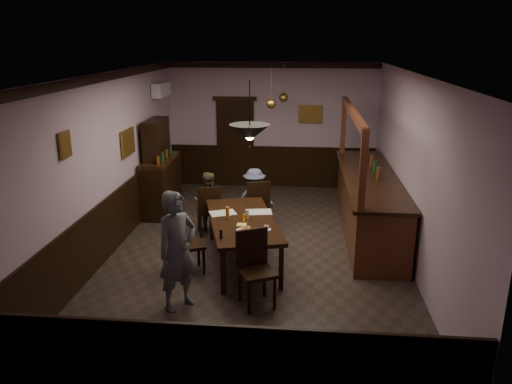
# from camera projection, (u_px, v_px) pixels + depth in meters

# --- Properties ---
(room) EXTENTS (5.01, 8.01, 3.01)m
(room) POSITION_uv_depth(u_px,v_px,m) (257.00, 167.00, 8.22)
(room) COLOR #2D2621
(room) RESTS_ON ground
(dining_table) EXTENTS (1.53, 2.38, 0.75)m
(dining_table) POSITION_uv_depth(u_px,v_px,m) (242.00, 223.00, 8.01)
(dining_table) COLOR black
(dining_table) RESTS_ON ground
(chair_far_left) EXTENTS (0.52, 0.52, 0.96)m
(chair_far_left) POSITION_uv_depth(u_px,v_px,m) (209.00, 208.00, 9.19)
(chair_far_left) COLOR black
(chair_far_left) RESTS_ON ground
(chair_far_right) EXTENTS (0.56, 0.56, 1.02)m
(chair_far_right) POSITION_uv_depth(u_px,v_px,m) (257.00, 204.00, 9.31)
(chair_far_right) COLOR black
(chair_far_right) RESTS_ON ground
(chair_near) EXTENTS (0.61, 0.61, 1.05)m
(chair_near) POSITION_uv_depth(u_px,v_px,m) (255.00, 264.00, 6.80)
(chair_near) COLOR black
(chair_near) RESTS_ON ground
(chair_side) EXTENTS (0.55, 0.55, 0.95)m
(chair_side) POSITION_uv_depth(u_px,v_px,m) (185.00, 241.00, 7.71)
(chair_side) COLOR black
(chair_side) RESTS_ON ground
(person_standing) EXTENTS (0.69, 0.71, 1.65)m
(person_standing) POSITION_uv_depth(u_px,v_px,m) (177.00, 251.00, 6.63)
(person_standing) COLOR slate
(person_standing) RESTS_ON ground
(person_seated_left) EXTENTS (0.60, 0.49, 1.14)m
(person_seated_left) POSITION_uv_depth(u_px,v_px,m) (208.00, 201.00, 9.44)
(person_seated_left) COLOR #4F5432
(person_seated_left) RESTS_ON ground
(person_seated_right) EXTENTS (0.82, 0.55, 1.17)m
(person_seated_right) POSITION_uv_depth(u_px,v_px,m) (254.00, 198.00, 9.57)
(person_seated_right) COLOR #505973
(person_seated_right) RESTS_ON ground
(newspaper_left) EXTENTS (0.50, 0.44, 0.01)m
(newspaper_left) POSITION_uv_depth(u_px,v_px,m) (223.00, 213.00, 8.26)
(newspaper_left) COLOR silver
(newspaper_left) RESTS_ON dining_table
(newspaper_right) EXTENTS (0.46, 0.36, 0.01)m
(newspaper_right) POSITION_uv_depth(u_px,v_px,m) (259.00, 212.00, 8.31)
(newspaper_right) COLOR silver
(newspaper_right) RESTS_ON dining_table
(napkin) EXTENTS (0.18, 0.18, 0.00)m
(napkin) POSITION_uv_depth(u_px,v_px,m) (242.00, 225.00, 7.76)
(napkin) COLOR #E6CA54
(napkin) RESTS_ON dining_table
(saucer) EXTENTS (0.15, 0.15, 0.01)m
(saucer) POSITION_uv_depth(u_px,v_px,m) (266.00, 230.00, 7.54)
(saucer) COLOR white
(saucer) RESTS_ON dining_table
(coffee_cup) EXTENTS (0.10, 0.10, 0.07)m
(coffee_cup) POSITION_uv_depth(u_px,v_px,m) (266.00, 228.00, 7.49)
(coffee_cup) COLOR white
(coffee_cup) RESTS_ON saucer
(pastry_plate) EXTENTS (0.22, 0.22, 0.01)m
(pastry_plate) POSITION_uv_depth(u_px,v_px,m) (243.00, 230.00, 7.51)
(pastry_plate) COLOR white
(pastry_plate) RESTS_ON dining_table
(pastry_ring_a) EXTENTS (0.13, 0.13, 0.04)m
(pastry_ring_a) POSITION_uv_depth(u_px,v_px,m) (242.00, 231.00, 7.40)
(pastry_ring_a) COLOR #C68C47
(pastry_ring_a) RESTS_ON pastry_plate
(pastry_ring_b) EXTENTS (0.13, 0.13, 0.04)m
(pastry_ring_b) POSITION_uv_depth(u_px,v_px,m) (247.00, 228.00, 7.53)
(pastry_ring_b) COLOR #C68C47
(pastry_ring_b) RESTS_ON pastry_plate
(soda_can) EXTENTS (0.07, 0.07, 0.12)m
(soda_can) POSITION_uv_depth(u_px,v_px,m) (244.00, 218.00, 7.87)
(soda_can) COLOR #FFAA15
(soda_can) RESTS_ON dining_table
(beer_glass) EXTENTS (0.06, 0.06, 0.20)m
(beer_glass) POSITION_uv_depth(u_px,v_px,m) (227.00, 213.00, 7.99)
(beer_glass) COLOR #BF721E
(beer_glass) RESTS_ON dining_table
(water_glass) EXTENTS (0.06, 0.06, 0.15)m
(water_glass) POSITION_uv_depth(u_px,v_px,m) (247.00, 214.00, 8.00)
(water_glass) COLOR silver
(water_glass) RESTS_ON dining_table
(pepper_mill) EXTENTS (0.04, 0.04, 0.14)m
(pepper_mill) POSITION_uv_depth(u_px,v_px,m) (221.00, 234.00, 7.21)
(pepper_mill) COLOR black
(pepper_mill) RESTS_ON dining_table
(sideboard) EXTENTS (0.53, 1.48, 1.96)m
(sideboard) POSITION_uv_depth(u_px,v_px,m) (160.00, 175.00, 10.41)
(sideboard) COLOR black
(sideboard) RESTS_ON ground
(bar_counter) EXTENTS (0.97, 4.15, 2.33)m
(bar_counter) POSITION_uv_depth(u_px,v_px,m) (368.00, 202.00, 9.34)
(bar_counter) COLOR #512415
(bar_counter) RESTS_ON ground
(door_back) EXTENTS (0.90, 0.06, 2.10)m
(door_back) POSITION_uv_depth(u_px,v_px,m) (235.00, 144.00, 12.19)
(door_back) COLOR black
(door_back) RESTS_ON ground
(ac_unit) EXTENTS (0.20, 0.85, 0.30)m
(ac_unit) POSITION_uv_depth(u_px,v_px,m) (161.00, 89.00, 10.92)
(ac_unit) COLOR white
(ac_unit) RESTS_ON ground
(picture_left_small) EXTENTS (0.04, 0.28, 0.36)m
(picture_left_small) POSITION_uv_depth(u_px,v_px,m) (65.00, 145.00, 6.73)
(picture_left_small) COLOR olive
(picture_left_small) RESTS_ON ground
(picture_left_large) EXTENTS (0.04, 0.62, 0.48)m
(picture_left_large) POSITION_uv_depth(u_px,v_px,m) (128.00, 142.00, 9.15)
(picture_left_large) COLOR olive
(picture_left_large) RESTS_ON ground
(picture_back) EXTENTS (0.55, 0.04, 0.42)m
(picture_back) POSITION_uv_depth(u_px,v_px,m) (310.00, 114.00, 11.82)
(picture_back) COLOR olive
(picture_back) RESTS_ON ground
(pendant_iron) EXTENTS (0.56, 0.56, 0.81)m
(pendant_iron) POSITION_uv_depth(u_px,v_px,m) (250.00, 132.00, 6.78)
(pendant_iron) COLOR black
(pendant_iron) RESTS_ON ground
(pendant_brass_mid) EXTENTS (0.20, 0.20, 0.81)m
(pendant_brass_mid) POSITION_uv_depth(u_px,v_px,m) (271.00, 104.00, 9.76)
(pendant_brass_mid) COLOR #BF8C3F
(pendant_brass_mid) RESTS_ON ground
(pendant_brass_far) EXTENTS (0.20, 0.20, 0.81)m
(pendant_brass_far) POSITION_uv_depth(u_px,v_px,m) (283.00, 98.00, 10.75)
(pendant_brass_far) COLOR #BF8C3F
(pendant_brass_far) RESTS_ON ground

